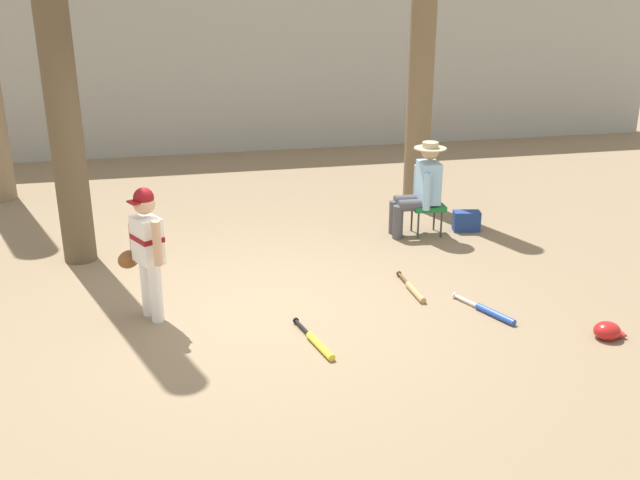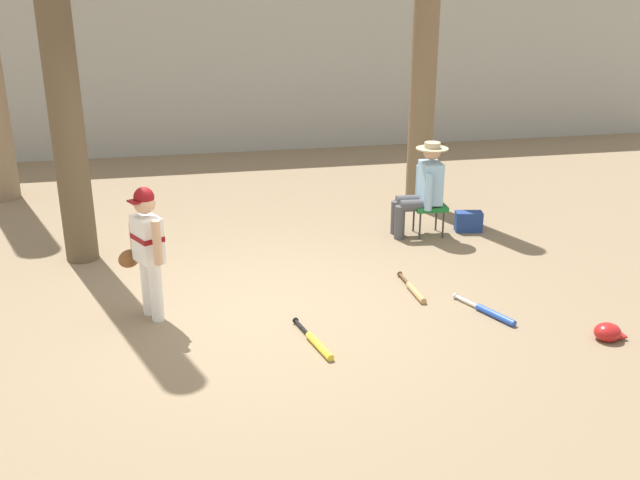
# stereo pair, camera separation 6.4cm
# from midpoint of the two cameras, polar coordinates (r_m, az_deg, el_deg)

# --- Properties ---
(ground_plane) EXTENTS (60.00, 60.00, 0.00)m
(ground_plane) POSITION_cam_midpoint_polar(r_m,az_deg,el_deg) (7.11, -3.86, -5.70)
(ground_plane) COLOR #7F6B51
(concrete_back_wall) EXTENTS (18.00, 0.36, 2.94)m
(concrete_back_wall) POSITION_cam_midpoint_polar(r_m,az_deg,el_deg) (13.63, -8.50, 13.07)
(concrete_back_wall) COLOR #9E9E99
(concrete_back_wall) RESTS_ON ground
(tree_near_player) EXTENTS (0.48, 0.48, 6.09)m
(tree_near_player) POSITION_cam_midpoint_polar(r_m,az_deg,el_deg) (8.29, -20.30, 17.02)
(tree_near_player) COLOR brown
(tree_near_player) RESTS_ON ground
(tree_behind_spectator) EXTENTS (0.55, 0.55, 4.17)m
(tree_behind_spectator) POSITION_cam_midpoint_polar(r_m,az_deg,el_deg) (10.13, 8.41, 12.60)
(tree_behind_spectator) COLOR brown
(tree_behind_spectator) RESTS_ON ground
(young_ballplayer) EXTENTS (0.48, 0.54, 1.31)m
(young_ballplayer) POSITION_cam_midpoint_polar(r_m,az_deg,el_deg) (6.89, -13.38, -0.37)
(young_ballplayer) COLOR white
(young_ballplayer) RESTS_ON ground
(folding_stool) EXTENTS (0.43, 0.43, 0.41)m
(folding_stool) POSITION_cam_midpoint_polar(r_m,az_deg,el_deg) (9.18, 8.86, 2.58)
(folding_stool) COLOR #196B2D
(folding_stool) RESTS_ON ground
(seated_spectator) EXTENTS (0.67, 0.53, 1.20)m
(seated_spectator) POSITION_cam_midpoint_polar(r_m,az_deg,el_deg) (9.07, 8.36, 4.22)
(seated_spectator) COLOR #47474C
(seated_spectator) RESTS_ON ground
(handbag_beside_stool) EXTENTS (0.37, 0.24, 0.26)m
(handbag_beside_stool) POSITION_cam_midpoint_polar(r_m,az_deg,el_deg) (9.48, 11.92, 1.45)
(handbag_beside_stool) COLOR navy
(handbag_beside_stool) RESTS_ON ground
(bat_yellow_trainer) EXTENTS (0.23, 0.80, 0.07)m
(bat_yellow_trainer) POSITION_cam_midpoint_polar(r_m,az_deg,el_deg) (6.45, 0.00, -8.20)
(bat_yellow_trainer) COLOR yellow
(bat_yellow_trainer) RESTS_ON ground
(bat_wood_tan) EXTENTS (0.08, 0.75, 0.07)m
(bat_wood_tan) POSITION_cam_midpoint_polar(r_m,az_deg,el_deg) (7.55, 7.73, -3.99)
(bat_wood_tan) COLOR tan
(bat_wood_tan) RESTS_ON ground
(bat_blue_youth) EXTENTS (0.36, 0.75, 0.07)m
(bat_blue_youth) POSITION_cam_midpoint_polar(r_m,az_deg,el_deg) (7.20, 13.67, -5.64)
(bat_blue_youth) COLOR #2347AD
(bat_blue_youth) RESTS_ON ground
(batting_helmet_red) EXTENTS (0.29, 0.22, 0.17)m
(batting_helmet_red) POSITION_cam_midpoint_polar(r_m,az_deg,el_deg) (7.06, 22.17, -6.81)
(batting_helmet_red) COLOR #A81919
(batting_helmet_red) RESTS_ON ground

